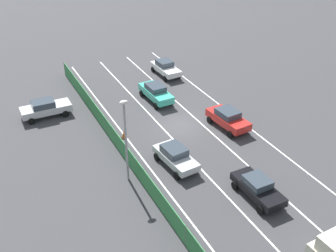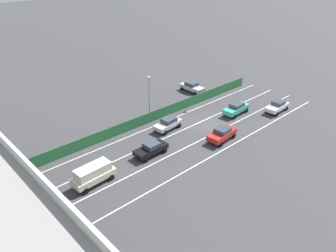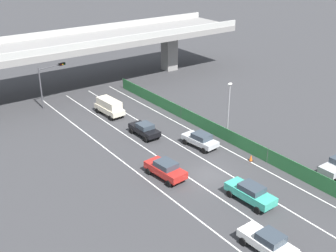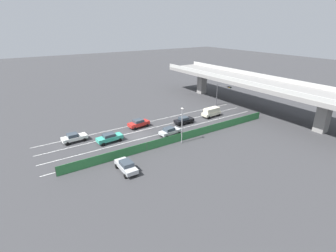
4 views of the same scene
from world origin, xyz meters
The scene contains 16 objects.
ground_plane centered at (0.00, 0.00, 0.00)m, with size 300.00×300.00×0.00m, color #38383A.
lane_line_left_edge centered at (-5.30, 5.68, 0.00)m, with size 0.14×47.36×0.01m, color silver.
lane_line_mid_left centered at (-1.77, 5.68, 0.00)m, with size 0.14×47.36×0.01m, color silver.
lane_line_mid_right centered at (1.77, 5.68, 0.00)m, with size 0.14×47.36×0.01m, color silver.
lane_line_right_edge centered at (5.30, 5.68, 0.00)m, with size 0.14×47.36×0.01m, color silver.
elevated_overpass centered at (0.00, 31.36, 6.47)m, with size 56.81×10.20×8.10m.
green_fence centered at (6.59, 5.68, 0.78)m, with size 0.10×43.46×1.56m.
car_sedan_red centered at (-3.56, 2.13, 0.94)m, with size 2.36×4.55×1.71m.
car_sedan_black centered at (-0.07, 11.16, 0.86)m, with size 2.00×4.34×1.57m.
car_taxi_teal centered at (-0.01, -5.56, 0.93)m, with size 2.12×4.74×1.69m.
car_van_cream centered at (-0.25, 19.17, 1.21)m, with size 2.23×4.75×2.12m.
car_hatchback_white centered at (-3.70, -10.88, 0.90)m, with size 2.14×4.45×1.66m.
car_sedan_silver centered at (3.34, 5.24, 0.89)m, with size 2.31×4.40×1.62m.
traffic_light centered at (-4.94, 26.70, 4.05)m, with size 4.10×1.03×5.68m.
street_lamp centered at (7.30, 5.20, 4.06)m, with size 0.60×0.36×6.62m.
traffic_cone centered at (5.50, -0.33, 0.33)m, with size 0.47×0.47×0.70m.
Camera 3 is at (-24.46, -27.13, 21.34)m, focal length 46.21 mm.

